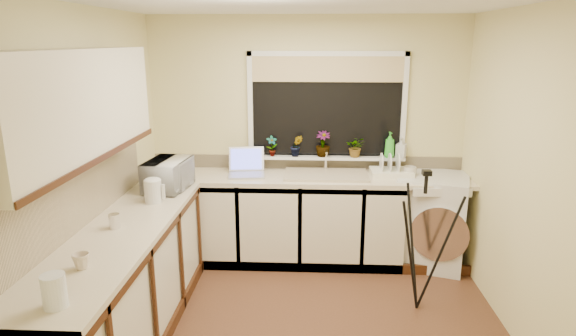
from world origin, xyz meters
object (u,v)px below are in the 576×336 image
(tripod, at_px, (422,242))
(plant_b, at_px, (297,146))
(cup_back, at_px, (410,172))
(plant_a, at_px, (272,146))
(cup_left, at_px, (81,261))
(soap_bottle_clear, at_px, (401,147))
(kettle, at_px, (153,191))
(dish_rack, at_px, (391,173))
(steel_jar, at_px, (114,221))
(washing_machine, at_px, (431,220))
(plant_c, at_px, (323,144))
(soap_bottle_green, at_px, (390,145))
(plant_d, at_px, (356,147))
(laptop, at_px, (247,167))
(glass_jug, at_px, (54,291))
(microwave, at_px, (168,175))

(tripod, distance_m, plant_b, 1.62)
(cup_back, bearing_deg, plant_b, 170.78)
(plant_a, bearing_deg, cup_left, -112.42)
(plant_b, xyz_separation_m, cup_back, (1.12, -0.18, -0.21))
(plant_a, bearing_deg, tripod, -39.77)
(plant_b, distance_m, soap_bottle_clear, 1.06)
(kettle, relative_size, cup_back, 1.43)
(dish_rack, xyz_separation_m, plant_a, (-1.20, 0.15, 0.23))
(steel_jar, xyz_separation_m, soap_bottle_clear, (2.31, 1.66, 0.20))
(plant_b, relative_size, cup_left, 2.20)
(washing_machine, height_order, dish_rack, dish_rack)
(washing_machine, relative_size, plant_a, 4.33)
(washing_machine, distance_m, plant_c, 1.33)
(kettle, distance_m, soap_bottle_green, 2.35)
(plant_d, height_order, cup_left, plant_d)
(tripod, distance_m, plant_d, 1.31)
(laptop, relative_size, glass_jug, 2.29)
(tripod, xyz_separation_m, cup_back, (0.06, 0.91, 0.35))
(glass_jug, relative_size, plant_a, 0.83)
(tripod, xyz_separation_m, plant_a, (-1.31, 1.09, 0.55))
(washing_machine, distance_m, cup_left, 3.33)
(laptop, relative_size, dish_rack, 0.99)
(plant_a, bearing_deg, plant_c, 1.83)
(steel_jar, height_order, plant_d, plant_d)
(washing_machine, bearing_deg, plant_b, -170.23)
(kettle, relative_size, microwave, 0.38)
(dish_rack, height_order, glass_jug, glass_jug)
(laptop, distance_m, microwave, 0.84)
(glass_jug, xyz_separation_m, cup_left, (-0.06, 0.42, -0.04))
(cup_left, bearing_deg, soap_bottle_clear, 45.52)
(plant_d, xyz_separation_m, soap_bottle_green, (0.34, -0.01, 0.03))
(kettle, height_order, dish_rack, kettle)
(laptop, bearing_deg, cup_back, -7.82)
(microwave, xyz_separation_m, plant_c, (1.40, 0.71, 0.15))
(kettle, relative_size, soap_bottle_green, 0.71)
(glass_jug, height_order, cup_back, glass_jug)
(plant_c, distance_m, plant_d, 0.33)
(soap_bottle_green, relative_size, cup_left, 2.60)
(plant_a, bearing_deg, kettle, -130.27)
(dish_rack, distance_m, plant_c, 0.74)
(glass_jug, relative_size, cup_back, 1.34)
(soap_bottle_clear, bearing_deg, laptop, -173.75)
(glass_jug, distance_m, plant_a, 2.83)
(tripod, distance_m, cup_left, 2.56)
(washing_machine, height_order, soap_bottle_green, soap_bottle_green)
(laptop, bearing_deg, soap_bottle_green, -0.84)
(laptop, relative_size, plant_b, 1.81)
(plant_d, height_order, soap_bottle_clear, plant_d)
(soap_bottle_green, bearing_deg, microwave, -161.49)
(microwave, bearing_deg, plant_a, -45.60)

